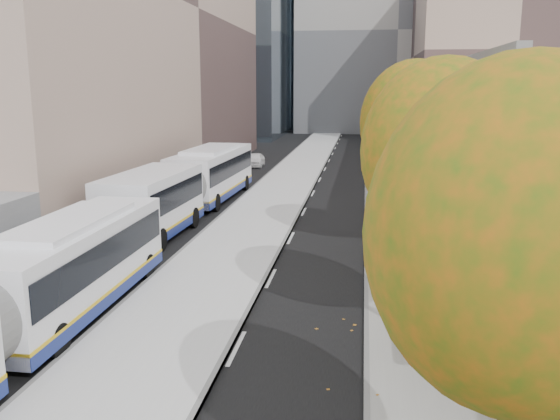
% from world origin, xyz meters
% --- Properties ---
extents(bus_platform, '(4.25, 150.00, 0.15)m').
position_xyz_m(bus_platform, '(-3.88, 35.00, 0.07)').
color(bus_platform, silver).
rests_on(bus_platform, ground).
extents(sidewalk, '(4.75, 150.00, 0.08)m').
position_xyz_m(sidewalk, '(4.12, 35.00, 0.04)').
color(sidewalk, gray).
rests_on(sidewalk, ground).
extents(building_tan, '(18.00, 92.00, 8.00)m').
position_xyz_m(building_tan, '(15.50, 64.00, 4.00)').
color(building_tan, gray).
rests_on(building_tan, ground).
extents(building_midrise, '(24.00, 46.00, 25.00)m').
position_xyz_m(building_midrise, '(-22.50, 41.00, 12.50)').
color(building_midrise, tan).
rests_on(building_midrise, ground).
extents(building_far_block, '(30.00, 18.00, 30.00)m').
position_xyz_m(building_far_block, '(6.00, 96.00, 15.00)').
color(building_far_block, gray).
rests_on(building_far_block, ground).
extents(bus_shelter, '(1.90, 4.40, 2.53)m').
position_xyz_m(bus_shelter, '(5.69, 10.96, 2.19)').
color(bus_shelter, '#383A3F').
rests_on(bus_shelter, sidewalk).
extents(tree_b, '(4.00, 4.00, 6.97)m').
position_xyz_m(tree_b, '(3.60, 5.00, 5.04)').
color(tree_b, '#321F18').
rests_on(tree_b, sidewalk).
extents(tree_c, '(4.20, 4.20, 7.28)m').
position_xyz_m(tree_c, '(3.60, 13.00, 5.25)').
color(tree_c, '#321F18').
rests_on(tree_c, sidewalk).
extents(tree_d, '(4.40, 4.40, 7.60)m').
position_xyz_m(tree_d, '(3.60, 22.00, 5.47)').
color(tree_d, '#321F18').
rests_on(tree_d, sidewalk).
extents(bus_near, '(2.54, 16.74, 2.79)m').
position_xyz_m(bus_near, '(-7.19, 10.25, 1.52)').
color(bus_near, white).
rests_on(bus_near, ground).
extents(bus_far, '(3.35, 18.49, 3.07)m').
position_xyz_m(bus_far, '(-7.82, 28.82, 1.68)').
color(bus_far, white).
rests_on(bus_far, ground).
extents(distant_car, '(1.54, 3.56, 1.20)m').
position_xyz_m(distant_car, '(-7.88, 48.88, 0.60)').
color(distant_car, white).
rests_on(distant_car, ground).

